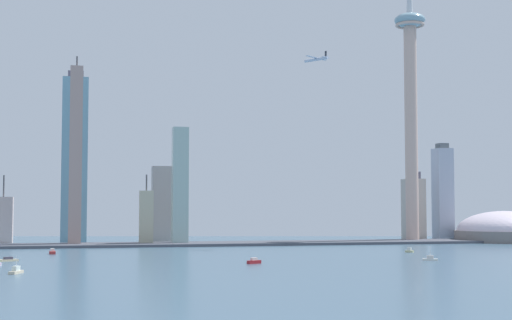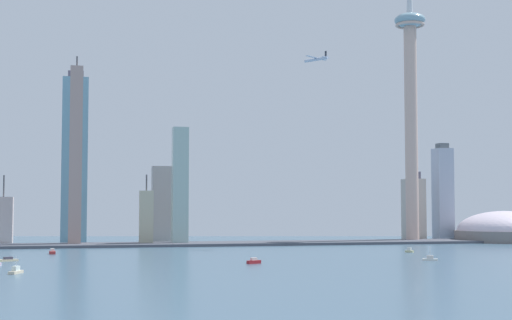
% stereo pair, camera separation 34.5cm
% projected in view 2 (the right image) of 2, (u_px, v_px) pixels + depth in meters
% --- Properties ---
extents(ground_plane, '(6000.00, 6000.00, 0.00)m').
position_uv_depth(ground_plane, '(418.00, 286.00, 357.73)').
color(ground_plane, '#415E74').
extents(waterfront_pier, '(735.15, 63.63, 2.55)m').
position_uv_depth(waterfront_pier, '(234.00, 243.00, 763.37)').
color(waterfront_pier, '#474A55').
rests_on(waterfront_pier, ground).
extents(observation_tower, '(34.20, 34.20, 343.83)m').
position_uv_depth(observation_tower, '(411.00, 89.00, 841.50)').
color(observation_tower, beige).
rests_on(observation_tower, ground).
extents(stadium_dome, '(108.40, 108.40, 43.08)m').
position_uv_depth(stadium_dome, '(505.00, 232.00, 834.92)').
color(stadium_dome, slate).
rests_on(stadium_dome, ground).
extents(skyscraper_0, '(24.80, 15.08, 81.36)m').
position_uv_depth(skyscraper_0, '(164.00, 204.00, 809.03)').
color(skyscraper_0, '#A8A19E').
rests_on(skyscraper_0, ground).
extents(skyscraper_1, '(26.09, 14.07, 178.05)m').
position_uv_depth(skyscraper_1, '(75.00, 159.00, 779.23)').
color(skyscraper_1, '#76ADC6').
rests_on(skyscraper_1, ground).
extents(skyscraper_2, '(13.29, 12.27, 70.25)m').
position_uv_depth(skyscraper_2, '(146.00, 218.00, 756.26)').
color(skyscraper_2, '#BBB69A').
rests_on(skyscraper_2, ground).
extents(skyscraper_3, '(19.27, 25.56, 78.20)m').
position_uv_depth(skyscraper_3, '(414.00, 208.00, 864.13)').
color(skyscraper_3, '#B5ADA3').
rests_on(skyscraper_3, ground).
extents(skyscraper_4, '(12.31, 17.65, 186.71)m').
position_uv_depth(skyscraper_4, '(76.00, 156.00, 744.08)').
color(skyscraper_4, tan).
rests_on(skyscraper_4, ground).
extents(skyscraper_5, '(15.78, 12.22, 117.96)m').
position_uv_depth(skyscraper_5, '(180.00, 186.00, 760.17)').
color(skyscraper_5, '#9FBCB6').
rests_on(skyscraper_5, ground).
extents(skyscraper_6, '(20.08, 15.22, 71.76)m').
position_uv_depth(skyscraper_6, '(3.00, 220.00, 801.96)').
color(skyscraper_6, beige).
rests_on(skyscraper_6, ground).
extents(skyscraper_7, '(19.11, 19.65, 111.91)m').
position_uv_depth(skyscraper_7, '(443.00, 193.00, 878.22)').
color(skyscraper_7, '#A6B1C6').
rests_on(skyscraper_7, ground).
extents(boat_0, '(13.79, 10.29, 3.04)m').
position_uv_depth(boat_0, '(8.00, 260.00, 525.09)').
color(boat_0, beige).
rests_on(boat_0, ground).
extents(boat_1, '(7.84, 13.23, 9.79)m').
position_uv_depth(boat_1, '(16.00, 271.00, 425.69)').
color(boat_1, beige).
rests_on(boat_1, ground).
extents(boat_2, '(10.39, 7.13, 4.00)m').
position_uv_depth(boat_2, '(254.00, 261.00, 502.57)').
color(boat_2, '#A61F25').
rests_on(boat_2, ground).
extents(boat_3, '(10.76, 7.76, 10.08)m').
position_uv_depth(boat_3, '(430.00, 259.00, 530.21)').
color(boat_3, white).
rests_on(boat_3, ground).
extents(boat_5, '(5.43, 11.32, 4.48)m').
position_uv_depth(boat_5, '(52.00, 252.00, 609.09)').
color(boat_5, '#B32F2F').
rests_on(boat_5, ground).
extents(boat_6, '(6.31, 7.02, 3.94)m').
position_uv_depth(boat_6, '(409.00, 251.00, 631.03)').
color(boat_6, beige).
rests_on(boat_6, ground).
extents(airplane, '(26.13, 25.11, 7.95)m').
position_uv_depth(airplane, '(316.00, 59.00, 723.76)').
color(airplane, silver).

